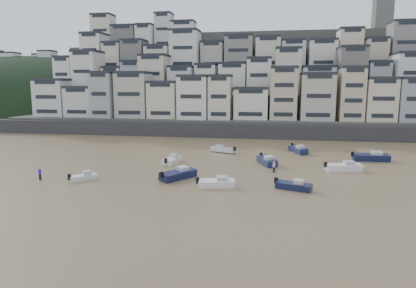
% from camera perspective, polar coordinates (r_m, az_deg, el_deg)
% --- Properties ---
extents(ground, '(400.00, 400.00, 0.00)m').
position_cam_1_polar(ground, '(33.51, -21.58, -14.75)').
color(ground, '#8F774D').
rests_on(ground, ground).
extents(sea_strip, '(340.00, 340.00, 0.00)m').
position_cam_1_polar(sea_strip, '(213.09, -26.97, 4.71)').
color(sea_strip, '#4A5E6A').
rests_on(sea_strip, ground).
extents(harbor_wall, '(140.00, 3.00, 3.50)m').
position_cam_1_polar(harbor_wall, '(91.95, 5.45, 2.04)').
color(harbor_wall, '#38383A').
rests_on(harbor_wall, ground).
extents(hillside, '(141.04, 66.00, 50.00)m').
position_cam_1_polar(hillside, '(130.85, 8.91, 9.05)').
color(hillside, '#4C4C47').
rests_on(hillside, ground).
extents(headland, '(216.00, 135.00, 53.33)m').
position_cam_1_polar(headland, '(196.26, -25.16, 4.53)').
color(headland, black).
rests_on(headland, ground).
extents(boat_a, '(5.44, 2.81, 1.42)m').
position_cam_1_polar(boat_a, '(48.20, 1.32, -5.84)').
color(boat_a, white).
rests_on(boat_a, ground).
extents(boat_b, '(5.18, 3.20, 1.34)m').
position_cam_1_polar(boat_b, '(48.36, 13.05, -6.08)').
color(boat_b, '#131B3C').
rests_on(boat_b, ground).
extents(boat_c, '(5.23, 6.33, 1.71)m').
position_cam_1_polar(boat_c, '(52.43, -4.61, -4.46)').
color(boat_c, '#14183F').
rests_on(boat_c, ground).
extents(boat_d, '(6.35, 3.31, 1.65)m').
position_cam_1_polar(boat_d, '(60.65, 20.14, -3.15)').
color(boat_d, white).
rests_on(boat_d, ground).
extents(boat_e, '(3.99, 6.32, 1.64)m').
position_cam_1_polar(boat_e, '(62.20, 9.03, -2.39)').
color(boat_e, '#151E43').
rests_on(boat_e, ground).
extents(boat_f, '(2.60, 5.66, 1.49)m').
position_cam_1_polar(boat_f, '(62.65, -5.51, -2.30)').
color(boat_f, white).
rests_on(boat_f, ground).
extents(boat_g, '(6.71, 2.44, 1.81)m').
position_cam_1_polar(boat_g, '(70.24, 23.79, -1.67)').
color(boat_g, '#121939').
rests_on(boat_g, ground).
extents(boat_h, '(5.69, 3.87, 1.48)m').
position_cam_1_polar(boat_h, '(72.22, 2.35, -0.72)').
color(boat_h, silver).
rests_on(boat_h, ground).
extents(boat_i, '(3.94, 6.29, 1.63)m').
position_cam_1_polar(boat_i, '(74.05, 13.70, -0.68)').
color(boat_i, '#151D43').
rests_on(boat_i, ground).
extents(boat_j, '(3.76, 3.74, 1.09)m').
position_cam_1_polar(boat_j, '(54.54, -18.64, -4.72)').
color(boat_j, silver).
rests_on(boat_j, ground).
extents(person_blue, '(0.44, 0.44, 1.74)m').
position_cam_1_polar(person_blue, '(56.83, -24.45, -4.18)').
color(person_blue, '#2F1CD2').
rests_on(person_blue, ground).
extents(person_pink, '(0.44, 0.44, 1.74)m').
position_cam_1_polar(person_pink, '(56.85, 10.11, -3.47)').
color(person_pink, '#D999AE').
rests_on(person_pink, ground).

